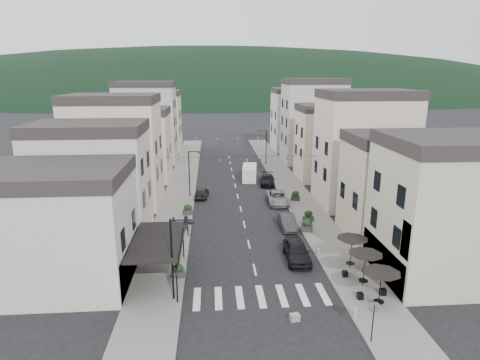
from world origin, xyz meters
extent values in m
plane|color=black|center=(0.00, 0.00, 0.00)|extent=(700.00, 700.00, 0.00)
cube|color=slate|center=(-7.50, 32.00, 0.06)|extent=(4.00, 76.00, 0.12)
cube|color=slate|center=(7.50, 32.00, 0.06)|extent=(4.00, 76.00, 0.12)
ellipsoid|color=black|center=(0.00, 300.00, 0.00)|extent=(640.00, 360.00, 70.00)
cube|color=#B6AFA7|center=(-15.50, 5.00, 4.00)|extent=(12.00, 8.00, 8.00)
cube|color=#B7B091|center=(14.50, 4.00, 5.00)|extent=(10.00, 8.00, 10.00)
cube|color=black|center=(-7.50, 5.00, 3.20)|extent=(3.60, 7.50, 0.15)
cube|color=black|center=(-5.70, 5.00, 2.70)|extent=(0.34, 7.50, 0.99)
cylinder|color=black|center=(-5.80, 1.50, 1.60)|extent=(0.10, 0.10, 3.20)
cylinder|color=black|center=(-5.80, 8.50, 1.60)|extent=(0.10, 0.10, 3.20)
cube|color=#B6AFA7|center=(-14.50, 14.00, 5.00)|extent=(10.00, 7.00, 10.00)
cube|color=#262323|center=(-14.50, 14.00, 10.50)|extent=(10.20, 7.14, 1.00)
cube|color=beige|center=(-14.50, 24.00, 6.00)|extent=(10.00, 8.00, 12.00)
cube|color=#262323|center=(-14.50, 24.00, 12.50)|extent=(10.20, 8.16, 1.00)
cube|color=beige|center=(-14.50, 36.00, 4.75)|extent=(10.00, 8.00, 9.50)
cube|color=#262323|center=(-14.50, 36.00, 10.00)|extent=(10.20, 8.16, 1.00)
cube|color=#A3A39F|center=(-14.50, 48.00, 6.50)|extent=(10.00, 7.00, 13.00)
cube|color=#262323|center=(-14.50, 48.00, 13.50)|extent=(10.20, 7.14, 1.00)
cube|color=#B7B091|center=(-14.50, 60.00, 5.50)|extent=(10.00, 9.00, 11.00)
cube|color=#262323|center=(-14.50, 60.00, 11.50)|extent=(10.20, 9.18, 1.00)
cube|color=#B7B091|center=(14.50, 12.00, 4.50)|extent=(10.00, 7.00, 9.00)
cube|color=#262323|center=(14.50, 12.00, 9.50)|extent=(10.20, 7.14, 1.00)
cube|color=beige|center=(14.50, 22.00, 6.25)|extent=(10.00, 8.00, 12.50)
cube|color=#262323|center=(14.50, 22.00, 13.00)|extent=(10.20, 8.16, 1.00)
cube|color=beige|center=(14.50, 34.00, 5.00)|extent=(10.00, 7.00, 10.00)
cube|color=#262323|center=(14.50, 34.00, 10.50)|extent=(10.20, 7.14, 1.00)
cube|color=#A3A39F|center=(14.50, 46.00, 6.75)|extent=(10.00, 8.00, 13.50)
cube|color=#262323|center=(14.50, 46.00, 14.00)|extent=(10.20, 8.16, 1.00)
cube|color=#B6AFA7|center=(14.50, 58.00, 5.75)|extent=(10.00, 9.00, 11.50)
cube|color=#262323|center=(14.50, 58.00, 12.00)|extent=(10.20, 9.18, 1.00)
cylinder|color=black|center=(7.70, 0.00, 1.27)|extent=(0.06, 0.06, 2.30)
cone|color=black|center=(7.70, 0.00, 2.37)|extent=(2.50, 2.50, 0.55)
cylinder|color=black|center=(7.70, 0.00, 0.49)|extent=(0.70, 0.70, 0.04)
cylinder|color=black|center=(7.70, 2.80, 1.27)|extent=(0.06, 0.06, 2.30)
cone|color=black|center=(7.70, 2.80, 2.37)|extent=(2.50, 2.50, 0.55)
cylinder|color=black|center=(7.70, 2.80, 0.49)|extent=(0.70, 0.70, 0.04)
cylinder|color=black|center=(7.70, 5.60, 1.27)|extent=(0.06, 0.06, 2.30)
cone|color=black|center=(7.70, 5.60, 2.37)|extent=(2.50, 2.50, 0.55)
cylinder|color=black|center=(7.70, 5.60, 0.49)|extent=(0.70, 0.70, 0.04)
cylinder|color=black|center=(-6.10, 2.00, 3.00)|extent=(0.14, 0.14, 6.00)
cylinder|color=black|center=(-5.40, 2.00, 5.90)|extent=(1.40, 0.10, 0.10)
cylinder|color=black|center=(-4.75, 2.00, 5.75)|extent=(0.56, 0.56, 0.08)
cylinder|color=black|center=(-6.10, 26.00, 3.00)|extent=(0.14, 0.14, 6.00)
cylinder|color=black|center=(-5.40, 26.00, 5.90)|extent=(1.40, 0.10, 0.10)
cylinder|color=black|center=(-4.75, 26.00, 5.75)|extent=(0.56, 0.56, 0.08)
cylinder|color=black|center=(6.10, 44.00, 3.00)|extent=(0.14, 0.14, 6.00)
cylinder|color=black|center=(5.40, 44.00, 5.90)|extent=(1.40, 0.10, 0.10)
cylinder|color=black|center=(4.75, 44.00, 5.75)|extent=(0.56, 0.56, 0.08)
cylinder|color=black|center=(5.80, -3.50, 1.25)|extent=(0.07, 0.07, 2.50)
cylinder|color=slate|center=(5.80, -3.50, 2.35)|extent=(0.70, 0.04, 0.70)
cylinder|color=gray|center=(-5.70, 6.00, 0.42)|extent=(0.26, 0.26, 0.60)
cylinder|color=gray|center=(-5.70, 9.00, 0.42)|extent=(0.26, 0.26, 0.60)
cylinder|color=gray|center=(5.70, 8.00, 0.42)|extent=(0.26, 0.26, 0.60)
cylinder|color=gray|center=(5.70, -1.00, 0.42)|extent=(0.26, 0.26, 0.60)
cylinder|color=black|center=(0.00, 22.00, 6.00)|extent=(19.00, 0.02, 0.02)
cone|color=beige|center=(-8.71, 22.00, 5.81)|extent=(0.28, 0.28, 0.24)
cone|color=navy|center=(-7.12, 22.00, 5.73)|extent=(0.28, 0.28, 0.24)
cone|color=beige|center=(-5.54, 22.00, 5.65)|extent=(0.28, 0.28, 0.24)
cone|color=navy|center=(-3.96, 22.00, 5.58)|extent=(0.28, 0.28, 0.24)
cone|color=beige|center=(-2.38, 22.00, 5.54)|extent=(0.28, 0.28, 0.24)
cone|color=navy|center=(-0.79, 22.00, 5.51)|extent=(0.28, 0.28, 0.24)
cone|color=beige|center=(0.79, 22.00, 5.51)|extent=(0.28, 0.28, 0.24)
cone|color=navy|center=(2.38, 22.00, 5.54)|extent=(0.28, 0.28, 0.24)
cone|color=beige|center=(3.96, 22.00, 5.58)|extent=(0.28, 0.28, 0.24)
cone|color=navy|center=(5.54, 22.00, 5.65)|extent=(0.28, 0.28, 0.24)
cone|color=beige|center=(7.12, 22.00, 5.73)|extent=(0.28, 0.28, 0.24)
cone|color=navy|center=(8.71, 22.00, 5.81)|extent=(0.28, 0.28, 0.24)
cylinder|color=black|center=(0.00, 38.00, 6.00)|extent=(19.00, 0.02, 0.02)
cone|color=beige|center=(-8.71, 38.00, 5.81)|extent=(0.28, 0.28, 0.24)
cone|color=navy|center=(-7.12, 38.00, 5.73)|extent=(0.28, 0.28, 0.24)
cone|color=beige|center=(-5.54, 38.00, 5.65)|extent=(0.28, 0.28, 0.24)
cone|color=navy|center=(-3.96, 38.00, 5.58)|extent=(0.28, 0.28, 0.24)
cone|color=beige|center=(-2.38, 38.00, 5.54)|extent=(0.28, 0.28, 0.24)
cone|color=navy|center=(-0.79, 38.00, 5.51)|extent=(0.28, 0.28, 0.24)
cone|color=beige|center=(0.79, 38.00, 5.51)|extent=(0.28, 0.28, 0.24)
cone|color=navy|center=(2.38, 38.00, 5.54)|extent=(0.28, 0.28, 0.24)
cone|color=beige|center=(3.96, 38.00, 5.58)|extent=(0.28, 0.28, 0.24)
cone|color=navy|center=(5.54, 38.00, 5.65)|extent=(0.28, 0.28, 0.24)
cone|color=beige|center=(7.12, 38.00, 5.73)|extent=(0.28, 0.28, 0.24)
cone|color=navy|center=(8.71, 38.00, 5.81)|extent=(0.28, 0.28, 0.24)
imported|color=black|center=(3.72, 7.49, 0.81)|extent=(2.05, 4.83, 1.63)
imported|color=#2D2D2F|center=(4.30, 14.67, 0.69)|extent=(1.47, 4.19, 1.38)
imported|color=gray|center=(4.60, 22.75, 0.72)|extent=(2.48, 5.21, 1.44)
imported|color=black|center=(4.58, 31.25, 0.69)|extent=(2.55, 4.98, 1.38)
imported|color=black|center=(-4.60, 25.83, 0.66)|extent=(1.91, 4.03, 1.33)
cube|color=white|center=(2.33, 34.26, 1.03)|extent=(2.57, 5.16, 2.06)
cube|color=white|center=(2.26, 33.65, 2.11)|extent=(2.31, 3.51, 0.52)
cylinder|color=black|center=(1.28, 32.52, 0.36)|extent=(0.35, 0.75, 0.72)
cylinder|color=black|center=(2.92, 32.31, 0.36)|extent=(0.35, 0.75, 0.72)
cylinder|color=black|center=(1.75, 36.21, 0.36)|extent=(0.35, 0.75, 0.72)
cylinder|color=black|center=(3.39, 36.00, 0.36)|extent=(0.35, 0.75, 0.72)
imported|color=black|center=(-7.06, 13.73, 0.99)|extent=(0.65, 0.45, 1.73)
imported|color=#251F29|center=(-5.80, 13.27, 1.10)|extent=(1.01, 0.82, 1.96)
cube|color=gray|center=(1.80, -1.00, 0.23)|extent=(0.68, 0.56, 0.45)
cube|color=#2F2E31|center=(-6.00, 5.07, 0.36)|extent=(0.98, 0.56, 0.48)
ellipsoid|color=black|center=(-6.00, 5.07, 0.89)|extent=(0.84, 0.54, 0.61)
cube|color=#313134|center=(-6.00, 19.20, 0.38)|extent=(1.16, 0.82, 0.52)
ellipsoid|color=black|center=(-6.00, 19.20, 0.96)|extent=(0.92, 0.59, 0.67)
cube|color=#2D2D30|center=(6.00, 13.42, 0.41)|extent=(1.28, 0.93, 0.57)
ellipsoid|color=black|center=(6.00, 13.42, 1.04)|extent=(1.01, 0.64, 0.73)
cube|color=#313133|center=(6.83, 16.22, 0.38)|extent=(1.18, 0.89, 0.52)
ellipsoid|color=black|center=(6.83, 16.22, 0.96)|extent=(0.92, 0.59, 0.67)
cube|color=#2A2A2C|center=(6.95, 23.43, 0.39)|extent=(1.20, 0.90, 0.53)
ellipsoid|color=black|center=(6.95, 23.43, 0.97)|extent=(0.94, 0.60, 0.68)
camera|label=1|loc=(-3.33, -23.07, 15.25)|focal=30.00mm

